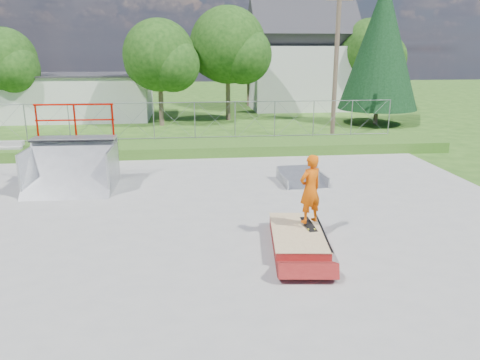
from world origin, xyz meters
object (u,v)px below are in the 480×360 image
object	(u,v)px
flat_bank_ramp	(302,178)
skater	(310,192)
grind_box	(298,238)
quarter_pipe	(69,150)

from	to	relation	value
flat_bank_ramp	skater	xyz separation A→B (m)	(-1.12, -5.17, 1.08)
grind_box	quarter_pipe	size ratio (longest dim) A/B	0.96
skater	quarter_pipe	bearing A→B (deg)	-62.20
quarter_pipe	flat_bank_ramp	size ratio (longest dim) A/B	1.74
skater	grind_box	bearing A→B (deg)	11.71
grind_box	skater	xyz separation A→B (m)	(0.35, 0.27, 1.13)
grind_box	flat_bank_ramp	world-z (taller)	flat_bank_ramp
grind_box	flat_bank_ramp	distance (m)	5.63
grind_box	skater	world-z (taller)	skater
skater	flat_bank_ramp	bearing A→B (deg)	-127.96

